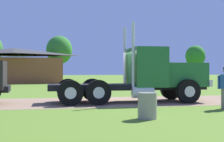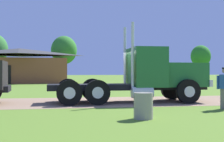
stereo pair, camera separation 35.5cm
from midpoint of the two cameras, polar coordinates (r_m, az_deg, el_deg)
ground_plane at (r=16.15m, az=3.50°, el=-5.47°), size 200.00×200.00×0.00m
dirt_track at (r=16.15m, az=3.50°, el=-5.46°), size 120.00×5.25×0.01m
truck_foreground_white at (r=15.79m, az=6.03°, el=-0.95°), size 7.86×2.64×3.83m
steel_barrel at (r=10.24m, az=5.42°, el=-6.29°), size 0.62×0.62×0.85m
shed_building at (r=41.95m, az=-17.44°, el=0.84°), size 12.61×8.17×4.44m
tree_right at (r=47.06m, az=-9.75°, el=3.73°), size 3.80×3.80×6.70m
tree_far_right at (r=54.85m, az=14.69°, el=2.58°), size 3.31×3.31×5.83m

